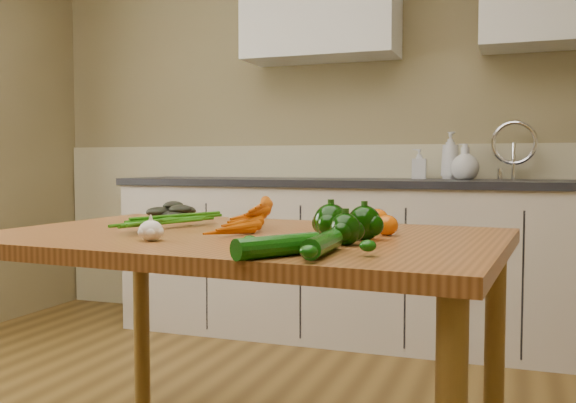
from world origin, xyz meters
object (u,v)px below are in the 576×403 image
(table, at_px, (243,263))
(carrot_bunch, at_px, (223,219))
(zucchini_a, at_px, (323,244))
(soap_bottle_b, at_px, (419,164))
(garlic_bulb, at_px, (151,231))
(zucchini_b, at_px, (277,246))
(soap_bottle_a, at_px, (450,155))
(pepper_a, at_px, (331,222))
(tomato_b, at_px, (377,219))
(pepper_b, at_px, (364,223))
(tomato_c, at_px, (387,225))
(tomato_a, at_px, (335,220))
(pepper_c, at_px, (345,229))
(leafy_greens, at_px, (178,205))
(soap_bottle_c, at_px, (465,162))

(table, xyz_separation_m, carrot_bunch, (-0.08, 0.04, 0.12))
(zucchini_a, bearing_deg, soap_bottle_b, 92.99)
(garlic_bulb, xyz_separation_m, zucchini_b, (0.42, -0.16, -0.00))
(soap_bottle_a, bearing_deg, pepper_a, -124.93)
(carrot_bunch, bearing_deg, tomato_b, 25.67)
(pepper_a, bearing_deg, soap_bottle_a, 86.88)
(pepper_a, relative_size, pepper_b, 1.04)
(tomato_c, bearing_deg, zucchini_b, -106.38)
(tomato_a, height_order, tomato_b, tomato_b)
(garlic_bulb, bearing_deg, soap_bottle_a, 76.13)
(tomato_b, xyz_separation_m, zucchini_a, (-0.01, -0.55, -0.01))
(soap_bottle_b, height_order, pepper_b, soap_bottle_b)
(carrot_bunch, distance_m, pepper_c, 0.48)
(pepper_b, bearing_deg, tomato_c, 72.75)
(table, relative_size, tomato_b, 21.15)
(zucchini_b, bearing_deg, pepper_a, 86.56)
(garlic_bulb, bearing_deg, table, 58.42)
(soap_bottle_b, bearing_deg, tomato_c, 1.45)
(tomato_c, bearing_deg, pepper_b, -107.25)
(soap_bottle_b, bearing_deg, pepper_c, -0.73)
(garlic_bulb, xyz_separation_m, tomato_a, (0.38, 0.45, 0.00))
(zucchini_b, bearing_deg, tomato_c, 73.62)
(pepper_b, xyz_separation_m, tomato_b, (-0.02, 0.25, -0.01))
(carrot_bunch, relative_size, zucchini_b, 1.26)
(leafy_greens, xyz_separation_m, tomato_b, (0.76, -0.12, -0.02))
(pepper_b, distance_m, tomato_a, 0.28)
(zucchini_b, bearing_deg, garlic_bulb, 159.35)
(tomato_b, height_order, zucchini_a, tomato_b)
(table, bearing_deg, pepper_c, -20.63)
(pepper_c, xyz_separation_m, zucchini_a, (-0.01, -0.18, -0.02))
(soap_bottle_c, bearing_deg, leafy_greens, -2.81)
(garlic_bulb, bearing_deg, tomato_b, 42.59)
(zucchini_a, bearing_deg, garlic_bulb, 170.20)
(tomato_b, bearing_deg, table, -148.67)
(soap_bottle_a, relative_size, soap_bottle_b, 1.55)
(table, height_order, zucchini_b, zucchini_b)
(carrot_bunch, bearing_deg, leafy_greens, 141.22)
(soap_bottle_a, relative_size, tomato_a, 4.15)
(pepper_a, bearing_deg, carrot_bunch, 164.88)
(leafy_greens, relative_size, pepper_c, 2.65)
(zucchini_b, bearing_deg, pepper_c, 70.52)
(tomato_a, bearing_deg, soap_bottle_b, 89.99)
(tomato_a, bearing_deg, tomato_b, 6.45)
(soap_bottle_b, xyz_separation_m, tomato_a, (-0.00, -1.75, -0.17))
(leafy_greens, height_order, pepper_b, leafy_greens)
(garlic_bulb, bearing_deg, zucchini_b, -20.65)
(garlic_bulb, bearing_deg, pepper_a, 23.68)
(tomato_b, bearing_deg, tomato_c, -66.49)
(tomato_a, bearing_deg, pepper_c, -70.66)
(soap_bottle_b, distance_m, soap_bottle_c, 0.27)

